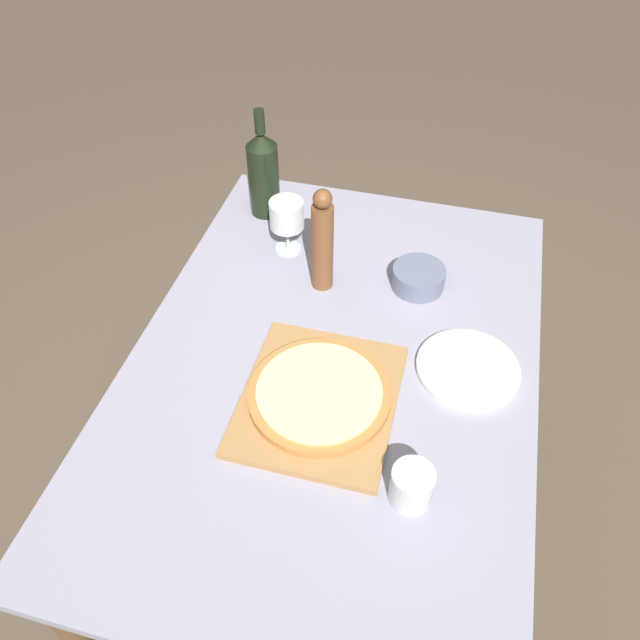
{
  "coord_description": "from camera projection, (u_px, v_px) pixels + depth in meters",
  "views": [
    {
      "loc": [
        0.2,
        -0.89,
        1.82
      ],
      "look_at": [
        -0.05,
        0.06,
        0.8
      ],
      "focal_mm": 35.0,
      "sensor_mm": 36.0,
      "label": 1
    }
  ],
  "objects": [
    {
      "name": "pepper_mill",
      "position": [
        322.0,
        242.0,
        1.49
      ],
      "size": [
        0.05,
        0.05,
        0.28
      ],
      "color": "brown",
      "rests_on": "dining_table"
    },
    {
      "name": "small_bowl",
      "position": [
        418.0,
        278.0,
        1.57
      ],
      "size": [
        0.13,
        0.13,
        0.06
      ],
      "color": "slate",
      "rests_on": "dining_table"
    },
    {
      "name": "pizza",
      "position": [
        317.0,
        393.0,
        1.32
      ],
      "size": [
        0.3,
        0.3,
        0.02
      ],
      "color": "#BC7A3D",
      "rests_on": "cutting_board"
    },
    {
      "name": "wine_bottle",
      "position": [
        263.0,
        173.0,
        1.72
      ],
      "size": [
        0.09,
        0.09,
        0.31
      ],
      "color": "black",
      "rests_on": "dining_table"
    },
    {
      "name": "wine_glass",
      "position": [
        287.0,
        216.0,
        1.61
      ],
      "size": [
        0.09,
        0.09,
        0.15
      ],
      "color": "silver",
      "rests_on": "dining_table"
    },
    {
      "name": "dinner_plate",
      "position": [
        468.0,
        369.0,
        1.39
      ],
      "size": [
        0.23,
        0.23,
        0.01
      ],
      "color": "silver",
      "rests_on": "dining_table"
    },
    {
      "name": "dining_table",
      "position": [
        332.0,
        386.0,
        1.49
      ],
      "size": [
        0.91,
        1.33,
        0.74
      ],
      "color": "#9393A8",
      "rests_on": "ground_plane"
    },
    {
      "name": "ground_plane",
      "position": [
        329.0,
        513.0,
        1.95
      ],
      "size": [
        12.0,
        12.0,
        0.0
      ],
      "primitive_type": "plane",
      "color": "brown"
    },
    {
      "name": "drinking_tumbler",
      "position": [
        412.0,
        486.0,
        1.15
      ],
      "size": [
        0.08,
        0.08,
        0.08
      ],
      "color": "silver",
      "rests_on": "dining_table"
    },
    {
      "name": "cutting_board",
      "position": [
        317.0,
        399.0,
        1.33
      ],
      "size": [
        0.32,
        0.37,
        0.02
      ],
      "color": "#A87A47",
      "rests_on": "dining_table"
    }
  ]
}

